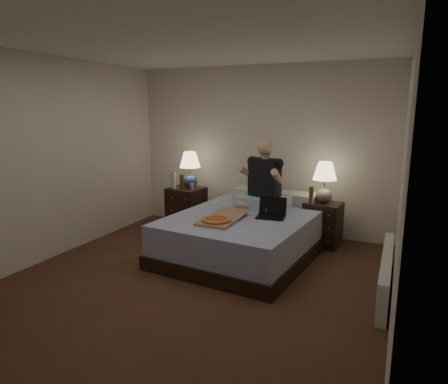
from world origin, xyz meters
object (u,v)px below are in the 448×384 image
at_px(soda_can, 192,187).
at_px(beer_bottle_right, 311,195).
at_px(lamp_left, 190,170).
at_px(lamp_right, 324,182).
at_px(person, 263,174).
at_px(radiator, 386,273).
at_px(beer_bottle_left, 182,182).
at_px(bed, 246,234).
at_px(water_bottle, 174,180).
at_px(nightstand_left, 187,209).
at_px(nightstand_right, 323,224).
at_px(pizza_box, 216,221).
at_px(laptop, 271,208).

xyz_separation_m(soda_can, beer_bottle_right, (1.78, 0.10, 0.01)).
height_order(lamp_left, lamp_right, lamp_left).
bearing_deg(beer_bottle_right, person, -155.63).
bearing_deg(radiator, beer_bottle_left, 162.19).
height_order(beer_bottle_left, person, person).
height_order(bed, water_bottle, water_bottle).
bearing_deg(nightstand_left, nightstand_right, 7.66).
xyz_separation_m(person, pizza_box, (-0.25, -0.94, -0.43)).
bearing_deg(lamp_right, person, -151.69).
bearing_deg(person, soda_can, -176.36).
bearing_deg(person, water_bottle, -175.54).
xyz_separation_m(nightstand_left, laptop, (1.60, -0.72, 0.33)).
distance_m(nightstand_right, lamp_left, 2.15).
xyz_separation_m(nightstand_right, lamp_left, (-2.05, -0.03, 0.64)).
height_order(bed, person, person).
relative_size(bed, pizza_box, 2.85).
height_order(nightstand_left, beer_bottle_left, beer_bottle_left).
height_order(beer_bottle_left, radiator, beer_bottle_left).
bearing_deg(bed, laptop, -3.67).
height_order(nightstand_right, beer_bottle_left, beer_bottle_left).
distance_m(lamp_right, laptop, 0.99).
distance_m(nightstand_left, person, 1.53).
relative_size(water_bottle, soda_can, 2.50).
relative_size(beer_bottle_right, pizza_box, 0.30).
height_order(lamp_right, water_bottle, lamp_right).
relative_size(soda_can, beer_bottle_right, 0.43).
relative_size(water_bottle, person, 0.27).
bearing_deg(radiator, person, 153.69).
xyz_separation_m(lamp_right, beer_bottle_right, (-0.14, -0.13, -0.17)).
height_order(water_bottle, beer_bottle_right, water_bottle).
bearing_deg(laptop, lamp_right, 53.48).
distance_m(soda_can, pizza_box, 1.45).
height_order(water_bottle, person, person).
relative_size(laptop, radiator, 0.21).
xyz_separation_m(beer_bottle_left, person, (1.33, -0.15, 0.23)).
distance_m(lamp_left, soda_can, 0.31).
distance_m(bed, laptop, 0.52).
height_order(beer_bottle_right, radiator, beer_bottle_right).
relative_size(beer_bottle_right, person, 0.25).
distance_m(bed, pizza_box, 0.67).
bearing_deg(bed, nightstand_left, 158.23).
bearing_deg(soda_can, lamp_right, 6.73).
xyz_separation_m(lamp_left, beer_bottle_right, (1.90, -0.08, -0.22)).
bearing_deg(laptop, bed, 164.45).
distance_m(lamp_left, person, 1.35).
bearing_deg(beer_bottle_right, water_bottle, -178.10).
bearing_deg(water_bottle, lamp_right, 5.06).
bearing_deg(lamp_left, pizza_box, -50.79).
height_order(nightstand_left, pizza_box, nightstand_left).
height_order(nightstand_right, soda_can, soda_can).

